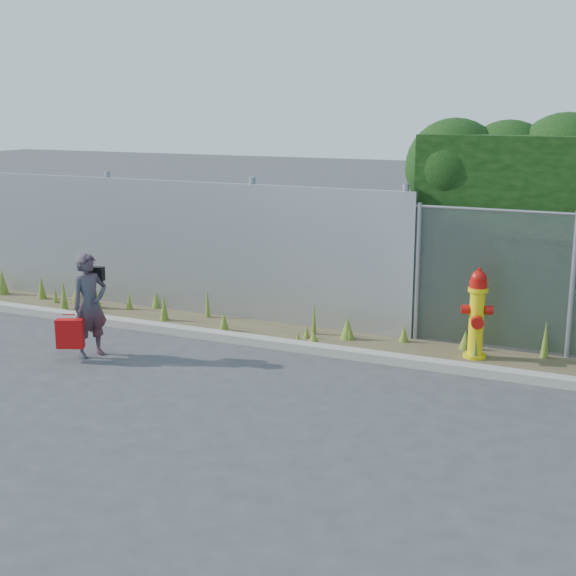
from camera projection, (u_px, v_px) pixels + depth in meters
The scene contains 8 objects.
ground at pixel (263, 394), 9.69m from camera, with size 80.00×80.00×0.00m, color #38383B.
curb at pixel (319, 349), 11.27m from camera, with size 16.00×0.22×0.12m, color gray.
weed_strip at pixel (395, 339), 11.53m from camera, with size 16.00×1.32×0.54m.
corrugated_fence at pixel (168, 246), 13.42m from camera, with size 8.50×0.21×2.30m.
fire_hydrant at pixel (477, 315), 10.91m from camera, with size 0.43×0.38×1.27m.
woman at pixel (90, 305), 11.01m from camera, with size 0.53×0.35×1.45m, color #0E4F5A.
red_tote_bag at pixel (70, 334), 10.88m from camera, with size 0.36×0.13×0.48m.
black_shoulder_bag at pixel (95, 274), 11.10m from camera, with size 0.26×0.11×0.19m.
Camera 1 is at (4.07, -8.20, 3.44)m, focal length 50.00 mm.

